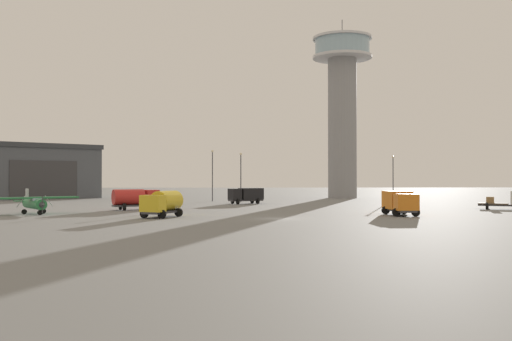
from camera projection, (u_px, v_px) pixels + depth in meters
ground_plane at (278, 219)px, 64.32m from camera, size 400.00×400.00×0.00m
control_tower at (342, 99)px, 129.76m from camera, size 13.23×13.23×40.19m
hangar at (28, 171)px, 129.13m from camera, size 33.87×32.97×11.88m
airplane_green at (34, 202)px, 72.50m from camera, size 9.68×8.12×3.15m
truck_box_orange at (399, 202)px, 70.16m from camera, size 3.48×6.72×2.91m
truck_box_black at (246, 195)px, 100.60m from camera, size 6.36×4.70×2.73m
truck_fuel_tanker_red at (135, 198)px, 81.98m from camera, size 6.71×4.87×2.93m
truck_flatbed_white at (509, 200)px, 82.62m from camera, size 6.48×4.89×2.70m
truck_fuel_tanker_yellow at (163, 203)px, 66.57m from camera, size 4.65×6.20×3.04m
light_post_west at (393, 174)px, 117.49m from camera, size 0.44×0.44×9.00m
light_post_east at (241, 173)px, 107.37m from camera, size 0.44×0.44×9.21m
light_post_centre at (212, 171)px, 112.14m from camera, size 0.44×0.44×9.96m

